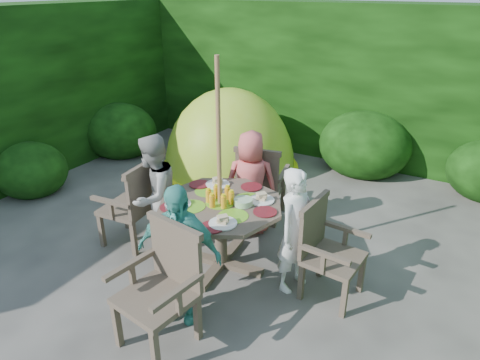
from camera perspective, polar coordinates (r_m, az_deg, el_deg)
The scene contains 13 objects.
ground at distance 4.69m, azimuth -2.72°, elevation -11.32°, with size 60.00×60.00×0.00m, color #403D39.
hedge_enclosure at distance 5.19m, azimuth 5.01°, elevation 7.73°, with size 9.00×9.00×2.50m.
patio_table at distance 4.36m, azimuth -2.58°, elevation -4.46°, with size 1.43×1.43×0.91m.
parasol_pole at distance 4.15m, azimuth -2.76°, elevation 1.13°, with size 0.04×0.04×2.20m, color olive.
garden_chair_right at distance 4.14m, azimuth 11.43°, elevation -9.03°, with size 0.54×0.60×0.93m.
garden_chair_left at distance 4.95m, azimuth -14.05°, elevation -3.02°, with size 0.57×0.63×0.97m.
garden_chair_back at distance 5.30m, azimuth 2.73°, elevation -0.31°, with size 0.67×0.62×0.97m.
garden_chair_front at distance 3.62m, azimuth -10.23°, elevation -13.60°, with size 0.67×0.62×1.01m.
child_right at distance 4.11m, azimuth 7.47°, elevation -6.72°, with size 0.46×0.30×1.26m, color white.
child_left at distance 4.71m, azimuth -11.39°, elevation -2.02°, with size 0.66×0.51×1.35m, color #A0A09B.
child_back at distance 5.01m, azimuth 1.44°, elevation -0.43°, with size 0.62×0.40×1.26m, color #E05D5C.
child_front at distance 3.76m, azimuth -8.16°, elevation -9.67°, with size 0.76×0.32×1.30m, color #4BB0A2.
dome_tent at distance 7.08m, azimuth -1.45°, elevation 1.82°, with size 2.69×2.69×2.58m.
Camera 1 is at (2.08, -3.17, 2.76)m, focal length 32.00 mm.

